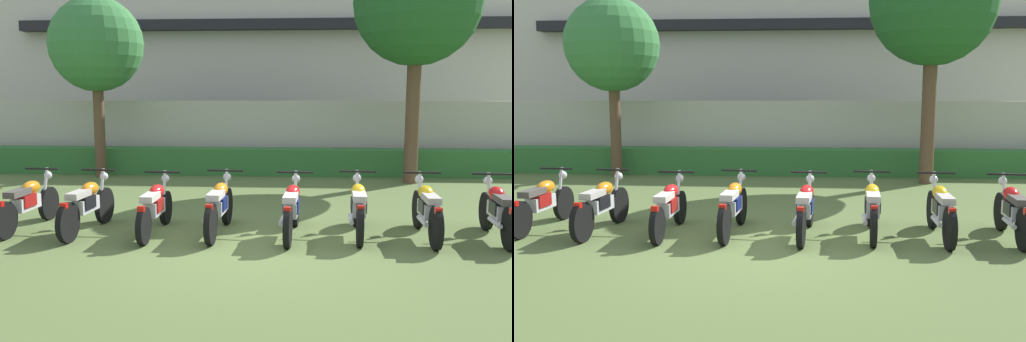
# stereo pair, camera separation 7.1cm
# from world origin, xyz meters

# --- Properties ---
(ground) EXTENTS (60.00, 60.00, 0.00)m
(ground) POSITION_xyz_m (0.00, 0.00, 0.00)
(ground) COLOR #566B38
(building) EXTENTS (22.00, 6.50, 8.63)m
(building) POSITION_xyz_m (0.00, 15.30, 4.31)
(building) COLOR beige
(building) RESTS_ON ground
(compound_wall) EXTENTS (20.90, 0.30, 1.99)m
(compound_wall) POSITION_xyz_m (0.00, 7.80, 0.99)
(compound_wall) COLOR #BCB7A8
(compound_wall) RESTS_ON ground
(hedge_row) EXTENTS (16.72, 0.70, 0.71)m
(hedge_row) POSITION_xyz_m (0.00, 7.10, 0.36)
(hedge_row) COLOR #337033
(hedge_row) RESTS_ON ground
(parked_car) EXTENTS (4.52, 2.10, 1.89)m
(parked_car) POSITION_xyz_m (-1.70, 10.05, 0.94)
(parked_car) COLOR black
(parked_car) RESTS_ON ground
(tree_near_inspector) EXTENTS (2.43, 2.43, 4.67)m
(tree_near_inspector) POSITION_xyz_m (-4.50, 6.37, 3.43)
(tree_near_inspector) COLOR brown
(tree_near_inspector) RESTS_ON ground
(tree_far_side) EXTENTS (3.02, 3.02, 5.88)m
(tree_far_side) POSITION_xyz_m (3.50, 5.90, 4.33)
(tree_far_side) COLOR brown
(tree_far_side) RESTS_ON ground
(motorcycle_in_row_0) EXTENTS (0.60, 1.94, 0.95)m
(motorcycle_in_row_0) POSITION_xyz_m (-3.76, 0.75, 0.44)
(motorcycle_in_row_0) COLOR black
(motorcycle_in_row_0) RESTS_ON ground
(motorcycle_in_row_1) EXTENTS (0.60, 1.92, 0.97)m
(motorcycle_in_row_1) POSITION_xyz_m (-2.71, 0.60, 0.45)
(motorcycle_in_row_1) COLOR black
(motorcycle_in_row_1) RESTS_ON ground
(motorcycle_in_row_2) EXTENTS (0.60, 1.90, 0.94)m
(motorcycle_in_row_2) POSITION_xyz_m (-1.59, 0.58, 0.44)
(motorcycle_in_row_2) COLOR black
(motorcycle_in_row_2) RESTS_ON ground
(motorcycle_in_row_3) EXTENTS (0.60, 1.96, 0.97)m
(motorcycle_in_row_3) POSITION_xyz_m (-0.57, 0.65, 0.45)
(motorcycle_in_row_3) COLOR black
(motorcycle_in_row_3) RESTS_ON ground
(motorcycle_in_row_4) EXTENTS (0.60, 1.95, 0.96)m
(motorcycle_in_row_4) POSITION_xyz_m (0.59, 0.58, 0.45)
(motorcycle_in_row_4) COLOR black
(motorcycle_in_row_4) RESTS_ON ground
(motorcycle_in_row_5) EXTENTS (0.60, 1.92, 0.97)m
(motorcycle_in_row_5) POSITION_xyz_m (1.63, 0.68, 0.46)
(motorcycle_in_row_5) COLOR black
(motorcycle_in_row_5) RESTS_ON ground
(motorcycle_in_row_6) EXTENTS (0.60, 1.94, 0.97)m
(motorcycle_in_row_6) POSITION_xyz_m (2.67, 0.61, 0.46)
(motorcycle_in_row_6) COLOR black
(motorcycle_in_row_6) RESTS_ON ground
(motorcycle_in_row_7) EXTENTS (0.60, 1.86, 0.97)m
(motorcycle_in_row_7) POSITION_xyz_m (3.74, 0.60, 0.45)
(motorcycle_in_row_7) COLOR black
(motorcycle_in_row_7) RESTS_ON ground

